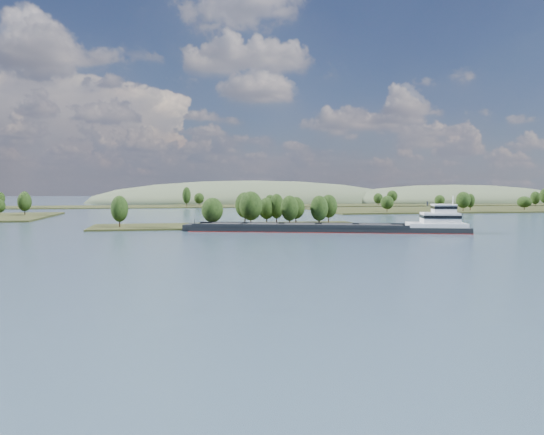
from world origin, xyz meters
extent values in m
plane|color=#344459|center=(0.00, 120.00, 0.00)|extent=(1800.00, 1800.00, 0.00)
cube|color=black|center=(0.00, 180.00, 0.00)|extent=(100.00, 30.00, 1.20)
cylinder|color=black|center=(20.90, 170.65, 2.42)|extent=(0.50, 0.50, 3.64)
ellipsoid|color=black|center=(20.90, 170.65, 7.06)|extent=(6.56, 6.56, 9.37)
cylinder|color=black|center=(7.25, 190.14, 2.60)|extent=(0.50, 0.50, 3.99)
ellipsoid|color=black|center=(7.25, 190.14, 7.67)|extent=(7.77, 7.77, 10.27)
cylinder|color=black|center=(6.75, 171.82, 2.67)|extent=(0.50, 0.50, 4.15)
ellipsoid|color=black|center=(6.75, 171.82, 7.94)|extent=(8.47, 8.47, 10.66)
cylinder|color=black|center=(15.19, 185.61, 2.26)|extent=(0.50, 0.50, 3.32)
ellipsoid|color=black|center=(15.19, 185.61, 6.47)|extent=(6.66, 6.66, 8.53)
cylinder|color=black|center=(-7.30, 169.44, 2.30)|extent=(0.50, 0.50, 3.41)
ellipsoid|color=black|center=(-7.30, 169.44, 6.64)|extent=(7.70, 7.70, 8.77)
cylinder|color=black|center=(-39.42, 175.94, 2.43)|extent=(0.50, 0.50, 3.66)
ellipsoid|color=black|center=(-39.42, 175.94, 7.08)|extent=(6.12, 6.12, 9.41)
cylinder|color=black|center=(18.98, 184.80, 2.50)|extent=(0.50, 0.50, 3.81)
ellipsoid|color=black|center=(18.98, 184.80, 7.34)|extent=(5.84, 5.84, 9.79)
cylinder|color=black|center=(40.79, 186.91, 2.43)|extent=(0.50, 0.50, 3.67)
ellipsoid|color=black|center=(40.79, 186.91, 7.10)|extent=(7.02, 7.02, 9.43)
cylinder|color=black|center=(31.56, 168.85, 2.42)|extent=(0.50, 0.50, 3.63)
ellipsoid|color=black|center=(31.56, 168.85, 7.04)|extent=(6.59, 6.59, 9.35)
cylinder|color=black|center=(26.76, 185.00, 2.30)|extent=(0.50, 0.50, 3.40)
ellipsoid|color=black|center=(26.76, 185.00, 6.62)|extent=(7.05, 7.05, 8.73)
cylinder|color=black|center=(-94.06, 270.92, 2.69)|extent=(0.50, 0.50, 3.77)
ellipsoid|color=black|center=(-94.06, 270.92, 7.48)|extent=(6.96, 6.96, 9.70)
cylinder|color=black|center=(-105.52, 269.57, 2.11)|extent=(0.50, 0.50, 2.62)
cylinder|color=black|center=(100.75, 267.36, 2.32)|extent=(0.50, 0.50, 3.03)
ellipsoid|color=black|center=(100.75, 267.36, 6.17)|extent=(7.58, 7.58, 7.79)
cylinder|color=black|center=(197.98, 279.00, 2.19)|extent=(0.50, 0.50, 2.79)
ellipsoid|color=black|center=(197.98, 279.00, 5.74)|extent=(8.94, 8.94, 7.17)
cylinder|color=black|center=(147.80, 266.03, 2.69)|extent=(0.50, 0.50, 3.78)
ellipsoid|color=black|center=(147.80, 266.03, 7.49)|extent=(8.49, 8.49, 9.71)
cylinder|color=black|center=(160.13, 278.49, 2.48)|extent=(0.50, 0.50, 3.36)
ellipsoid|color=black|center=(160.13, 278.49, 6.75)|extent=(5.38, 5.38, 8.63)
cylinder|color=black|center=(160.08, 315.89, 2.28)|extent=(0.50, 0.50, 2.96)
ellipsoid|color=black|center=(160.08, 315.89, 6.05)|extent=(6.94, 6.94, 7.62)
cylinder|color=black|center=(243.26, 327.84, 2.66)|extent=(0.50, 0.50, 3.71)
ellipsoid|color=black|center=(243.26, 327.84, 7.38)|extent=(6.94, 6.94, 9.55)
cube|color=black|center=(0.00, 400.00, 0.00)|extent=(900.00, 60.00, 1.20)
cylinder|color=black|center=(-141.78, 398.31, 2.39)|extent=(0.50, 0.50, 3.57)
ellipsoid|color=black|center=(-141.78, 398.31, 6.93)|extent=(6.27, 6.27, 9.19)
cylinder|color=black|center=(142.57, 381.55, 2.22)|extent=(0.50, 0.50, 3.24)
ellipsoid|color=black|center=(142.57, 381.55, 6.34)|extent=(7.41, 7.41, 8.33)
cylinder|color=black|center=(1.80, 405.08, 2.26)|extent=(0.50, 0.50, 3.31)
ellipsoid|color=black|center=(1.80, 405.08, 6.46)|extent=(7.91, 7.91, 8.51)
cylinder|color=black|center=(169.72, 415.69, 2.55)|extent=(0.50, 0.50, 3.90)
ellipsoid|color=black|center=(169.72, 415.69, 7.50)|extent=(9.25, 9.25, 10.02)
cylinder|color=black|center=(-125.04, 396.56, 2.49)|extent=(0.50, 0.50, 3.78)
ellipsoid|color=black|center=(-125.04, 396.56, 7.30)|extent=(7.11, 7.11, 9.73)
cylinder|color=black|center=(56.22, 389.76, 2.03)|extent=(0.50, 0.50, 2.87)
ellipsoid|color=black|center=(56.22, 389.76, 5.68)|extent=(7.20, 7.20, 7.38)
cylinder|color=black|center=(-8.71, 382.58, 3.01)|extent=(0.50, 0.50, 4.83)
ellipsoid|color=black|center=(-8.71, 382.58, 9.15)|extent=(6.29, 6.29, 12.41)
ellipsoid|color=#404E35|center=(260.00, 470.00, 0.00)|extent=(260.00, 140.00, 36.00)
ellipsoid|color=#404E35|center=(60.00, 500.00, 0.00)|extent=(320.00, 160.00, 44.00)
cube|color=black|center=(28.80, 150.34, 0.57)|extent=(89.81, 38.36, 2.49)
cube|color=maroon|center=(28.80, 150.34, 0.06)|extent=(90.09, 38.65, 0.28)
cube|color=black|center=(21.85, 158.39, 2.15)|extent=(67.07, 21.80, 0.91)
cube|color=black|center=(18.47, 147.81, 2.15)|extent=(67.07, 21.80, 0.91)
cube|color=black|center=(20.16, 153.10, 1.98)|extent=(67.87, 30.39, 0.34)
cube|color=black|center=(-3.59, 160.68, 2.32)|extent=(12.54, 11.95, 0.40)
cube|color=black|center=(8.28, 156.89, 2.32)|extent=(12.54, 11.95, 0.40)
cube|color=black|center=(20.16, 153.10, 2.32)|extent=(12.54, 11.95, 0.40)
cube|color=black|center=(32.03, 149.31, 2.32)|extent=(12.54, 11.95, 0.40)
cube|color=black|center=(43.91, 145.52, 2.32)|extent=(12.54, 11.95, 0.40)
cube|color=black|center=(-14.93, 164.30, 1.02)|extent=(6.34, 10.75, 2.27)
cylinder|color=black|center=(-13.85, 163.96, 2.61)|extent=(0.34, 0.34, 2.49)
cube|color=white|center=(62.26, 139.66, 2.49)|extent=(20.58, 15.88, 1.36)
cube|color=white|center=(63.34, 139.32, 4.76)|extent=(13.55, 12.08, 3.40)
cube|color=black|center=(63.34, 139.32, 5.21)|extent=(13.84, 12.37, 1.02)
cube|color=white|center=(64.42, 138.97, 7.71)|extent=(8.54, 8.54, 2.49)
cube|color=black|center=(64.42, 138.97, 8.16)|extent=(8.83, 8.83, 0.91)
cube|color=white|center=(64.42, 138.97, 9.07)|extent=(9.11, 9.11, 0.23)
cylinder|color=white|center=(67.12, 138.11, 10.43)|extent=(0.28, 0.28, 2.95)
cylinder|color=black|center=(61.14, 143.59, 9.29)|extent=(0.71, 0.71, 1.36)
camera|label=1|loc=(-22.81, -17.24, 14.28)|focal=35.00mm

